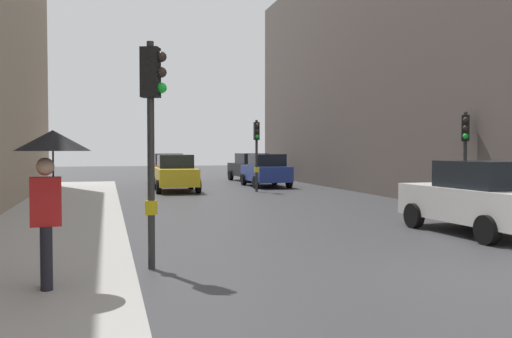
# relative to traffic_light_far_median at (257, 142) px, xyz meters

# --- Properties ---
(ground_plane) EXTENTS (120.00, 120.00, 0.00)m
(ground_plane) POSITION_rel_traffic_light_far_median_xyz_m (-0.93, -18.18, -2.35)
(ground_plane) COLOR #38383A
(sidewalk_kerb) EXTENTS (3.38, 40.00, 0.16)m
(sidewalk_kerb) POSITION_rel_traffic_light_far_median_xyz_m (-8.12, -12.18, -2.27)
(sidewalk_kerb) COLOR #A8A5A0
(sidewalk_kerb) RESTS_ON ground
(building_facade_right) EXTENTS (12.00, 35.42, 12.29)m
(building_facade_right) POSITION_rel_traffic_light_far_median_xyz_m (10.58, -2.89, 3.80)
(building_facade_right) COLOR #5B514C
(building_facade_right) RESTS_ON ground
(traffic_light_far_median) EXTENTS (0.25, 0.44, 3.40)m
(traffic_light_far_median) POSITION_rel_traffic_light_far_median_xyz_m (0.00, 0.00, 0.00)
(traffic_light_far_median) COLOR #2D2D2D
(traffic_light_far_median) RESTS_ON ground
(traffic_light_mid_street) EXTENTS (0.37, 0.44, 3.23)m
(traffic_light_mid_street) POSITION_rel_traffic_light_far_median_xyz_m (4.27, -10.00, -0.12)
(traffic_light_mid_street) COLOR #2D2D2D
(traffic_light_mid_street) RESTS_ON ground
(traffic_light_near_right) EXTENTS (0.45, 0.33, 3.85)m
(traffic_light_near_right) POSITION_rel_traffic_light_far_median_xyz_m (-6.11, -16.11, 0.31)
(traffic_light_near_right) COLOR #2D2D2D
(traffic_light_near_right) RESTS_ON ground
(car_blue_van) EXTENTS (2.04, 4.21, 1.76)m
(car_blue_van) POSITION_rel_traffic_light_far_median_xyz_m (1.44, 3.46, -1.47)
(car_blue_van) COLOR navy
(car_blue_van) RESTS_ON ground
(car_dark_suv) EXTENTS (2.26, 4.32, 1.76)m
(car_dark_suv) POSITION_rel_traffic_light_far_median_xyz_m (1.91, 8.65, -1.47)
(car_dark_suv) COLOR black
(car_dark_suv) RESTS_ON ground
(car_yellow_taxi) EXTENTS (2.08, 4.23, 1.76)m
(car_yellow_taxi) POSITION_rel_traffic_light_far_median_xyz_m (-3.68, 1.34, -1.47)
(car_yellow_taxi) COLOR yellow
(car_yellow_taxi) RESTS_ON ground
(car_red_sedan) EXTENTS (2.03, 4.20, 1.76)m
(car_red_sedan) POSITION_rel_traffic_light_far_median_xyz_m (-3.35, 7.93, -1.47)
(car_red_sedan) COLOR red
(car_red_sedan) RESTS_ON ground
(car_white_compact) EXTENTS (2.21, 4.30, 1.76)m
(car_white_compact) POSITION_rel_traffic_light_far_median_xyz_m (1.78, -14.15, -1.47)
(car_white_compact) COLOR silver
(car_white_compact) RESTS_ON ground
(pedestrian_with_umbrella) EXTENTS (1.00, 1.00, 2.14)m
(pedestrian_with_umbrella) POSITION_rel_traffic_light_far_median_xyz_m (-7.59, -17.74, -0.51)
(pedestrian_with_umbrella) COLOR black
(pedestrian_with_umbrella) RESTS_ON sidewalk_kerb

